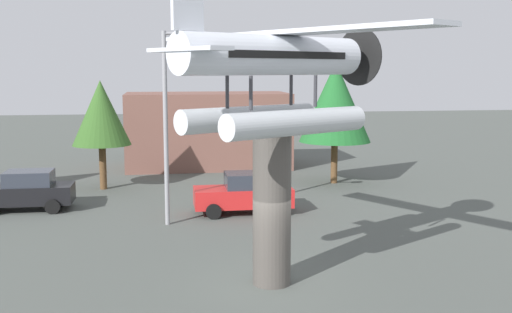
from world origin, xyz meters
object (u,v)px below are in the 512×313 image
at_px(car_near_black, 25,191).
at_px(storefront_building, 207,130).
at_px(tree_center_back, 335,102).
at_px(floatplane_monument, 276,73).
at_px(car_mid_red, 244,193).
at_px(streetlight_primary, 171,114).
at_px(display_pedestal, 272,209).
at_px(tree_east, 101,113).

xyz_separation_m(car_near_black, storefront_building, (8.86, 11.14, 1.46)).
height_order(storefront_building, tree_center_back, tree_center_back).
xyz_separation_m(floatplane_monument, car_near_black, (-9.18, 10.79, -5.20)).
relative_size(floatplane_monument, car_mid_red, 2.24).
distance_m(floatplane_monument, tree_center_back, 16.37).
xyz_separation_m(floatplane_monument, streetlight_primary, (-2.83, 7.31, -1.63)).
distance_m(car_near_black, storefront_building, 14.31).
bearing_deg(streetlight_primary, display_pedestal, -69.80).
height_order(display_pedestal, tree_east, tree_east).
bearing_deg(car_near_black, tree_east, -123.42).
bearing_deg(tree_east, tree_center_back, -0.65).
bearing_deg(display_pedestal, car_mid_red, 87.46).
bearing_deg(tree_center_back, display_pedestal, -112.15).
distance_m(display_pedestal, tree_center_back, 16.54).
bearing_deg(tree_center_back, storefront_building, 133.11).
distance_m(storefront_building, tree_east, 9.07).
distance_m(display_pedestal, floatplane_monument, 3.88).
bearing_deg(floatplane_monument, car_near_black, 98.62).
bearing_deg(storefront_building, tree_east, -131.54).
height_order(floatplane_monument, tree_center_back, floatplane_monument).
xyz_separation_m(storefront_building, tree_center_back, (6.39, -6.82, 2.07)).
relative_size(floatplane_monument, tree_center_back, 1.43).
bearing_deg(car_near_black, tree_center_back, -164.18).
distance_m(display_pedestal, streetlight_primary, 8.18).
height_order(floatplane_monument, storefront_building, floatplane_monument).
relative_size(tree_east, tree_center_back, 0.85).
bearing_deg(floatplane_monument, display_pedestal, 180.00).
bearing_deg(floatplane_monument, tree_center_back, 36.35).
bearing_deg(storefront_building, car_near_black, -128.50).
height_order(display_pedestal, floatplane_monument, floatplane_monument).
bearing_deg(car_mid_red, storefront_building, -87.38).
xyz_separation_m(floatplane_monument, storefront_building, (-0.32, 21.93, -3.74)).
bearing_deg(streetlight_primary, car_near_black, 151.30).
xyz_separation_m(car_mid_red, tree_center_back, (5.79, 6.31, 3.53)).
xyz_separation_m(floatplane_monument, tree_center_back, (6.07, 15.11, -1.67)).
bearing_deg(streetlight_primary, car_mid_red, 25.67).
xyz_separation_m(display_pedestal, tree_center_back, (6.18, 15.18, 2.21)).
bearing_deg(car_mid_red, floatplane_monument, 88.16).
relative_size(display_pedestal, car_mid_red, 1.05).
height_order(display_pedestal, car_mid_red, display_pedestal).
distance_m(floatplane_monument, storefront_building, 22.25).
bearing_deg(car_near_black, floatplane_monument, 130.40).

